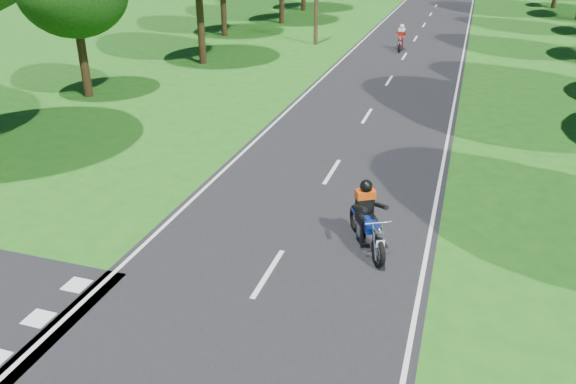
% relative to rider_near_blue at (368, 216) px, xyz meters
% --- Properties ---
extents(ground, '(160.00, 160.00, 0.00)m').
position_rel_rider_near_blue_xyz_m(ground, '(-1.86, -3.80, -0.86)').
color(ground, '#1C5C15').
rests_on(ground, ground).
extents(main_road, '(7.00, 140.00, 0.02)m').
position_rel_rider_near_blue_xyz_m(main_road, '(-1.86, 46.20, -0.85)').
color(main_road, black).
rests_on(main_road, ground).
extents(road_markings, '(7.40, 140.00, 0.01)m').
position_rel_rider_near_blue_xyz_m(road_markings, '(-2.00, 44.33, -0.84)').
color(road_markings, silver).
rests_on(road_markings, main_road).
extents(rider_near_blue, '(1.57, 2.09, 1.68)m').
position_rel_rider_near_blue_xyz_m(rider_near_blue, '(0.00, 0.00, 0.00)').
color(rider_near_blue, navy).
rests_on(rider_near_blue, main_road).
extents(rider_far_red, '(0.73, 1.88, 1.54)m').
position_rel_rider_near_blue_xyz_m(rider_far_red, '(-2.35, 23.96, -0.07)').
color(rider_far_red, '#B7180E').
rests_on(rider_far_red, main_road).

